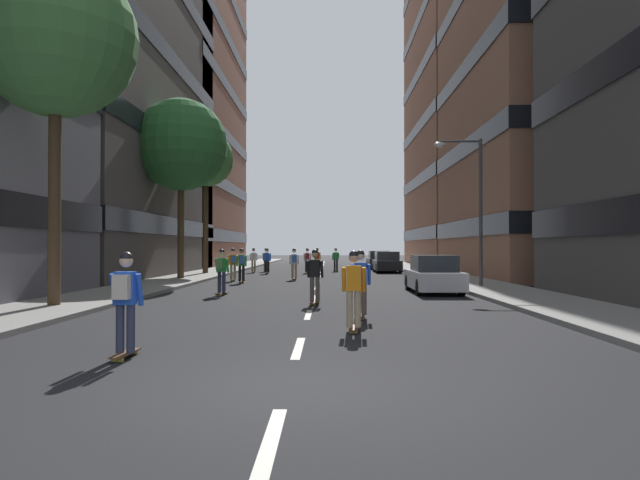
% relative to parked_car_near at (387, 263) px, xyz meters
% --- Properties ---
extents(ground_plane, '(174.74, 174.74, 0.00)m').
position_rel_parked_car_near_xyz_m(ground_plane, '(-4.81, -4.49, -0.70)').
color(ground_plane, black).
extents(sidewalk_left, '(3.20, 80.09, 0.14)m').
position_rel_parked_car_near_xyz_m(sidewalk_left, '(-12.41, -0.85, -0.63)').
color(sidewalk_left, gray).
rests_on(sidewalk_left, ground_plane).
extents(sidewalk_right, '(3.20, 80.09, 0.14)m').
position_rel_parked_car_near_xyz_m(sidewalk_right, '(2.80, -0.85, -0.63)').
color(sidewalk_right, gray).
rests_on(sidewalk_right, ground_plane).
extents(lane_markings, '(0.16, 67.20, 0.01)m').
position_rel_parked_car_near_xyz_m(lane_markings, '(-4.81, -3.11, -0.70)').
color(lane_markings, silver).
rests_on(lane_markings, ground_plane).
extents(building_left_mid, '(16.63, 22.69, 26.14)m').
position_rel_parked_car_near_xyz_m(building_left_mid, '(-22.27, -5.49, 12.46)').
color(building_left_mid, '#4C4744').
rests_on(building_left_mid, ground_plane).
extents(building_left_far, '(16.63, 23.01, 33.71)m').
position_rel_parked_car_near_xyz_m(building_left_far, '(-22.27, 13.38, 16.24)').
color(building_left_far, brown).
rests_on(building_left_far, ground_plane).
extents(building_right_mid, '(16.63, 17.45, 30.35)m').
position_rel_parked_car_near_xyz_m(building_right_mid, '(12.65, -5.49, 14.57)').
color(building_right_mid, '#9E6B51').
rests_on(building_right_mid, ground_plane).
extents(building_right_far, '(16.63, 19.12, 35.95)m').
position_rel_parked_car_near_xyz_m(building_right_far, '(12.65, 13.38, 17.37)').
color(building_right_far, '#9E6B51').
rests_on(building_right_far, ground_plane).
extents(parked_car_near, '(1.82, 4.40, 1.52)m').
position_rel_parked_car_near_xyz_m(parked_car_near, '(0.00, 0.00, 0.00)').
color(parked_car_near, black).
rests_on(parked_car_near, ground_plane).
extents(parked_car_mid, '(1.82, 4.40, 1.52)m').
position_rel_parked_car_near_xyz_m(parked_car_mid, '(0.00, 6.57, 0.00)').
color(parked_car_mid, black).
rests_on(parked_car_mid, ground_plane).
extents(parked_car_far, '(1.82, 4.40, 1.52)m').
position_rel_parked_car_near_xyz_m(parked_car_far, '(0.00, -18.19, 0.00)').
color(parked_car_far, silver).
rests_on(parked_car_far, ground_plane).
extents(street_tree_near, '(4.80, 4.80, 10.42)m').
position_rel_parked_car_near_xyz_m(street_tree_near, '(-12.41, -24.43, 7.42)').
color(street_tree_near, '#4C3823').
rests_on(street_tree_near, sidewalk_left).
extents(street_tree_mid, '(3.69, 3.69, 9.41)m').
position_rel_parked_car_near_xyz_m(street_tree_mid, '(-12.41, -4.09, 6.94)').
color(street_tree_mid, '#4C3823').
rests_on(street_tree_mid, sidewalk_left).
extents(street_tree_far, '(5.09, 5.09, 9.91)m').
position_rel_parked_car_near_xyz_m(street_tree_far, '(-12.41, -10.24, 6.78)').
color(street_tree_far, '#4C3823').
rests_on(street_tree_far, sidewalk_left).
extents(streetlamp_right, '(2.13, 0.30, 6.50)m').
position_rel_parked_car_near_xyz_m(streetlamp_right, '(2.11, -16.12, 3.44)').
color(streetlamp_right, '#3F3F44').
rests_on(streetlamp_right, sidewalk_right).
extents(skater_0, '(0.57, 0.92, 1.78)m').
position_rel_parked_car_near_xyz_m(skater_0, '(-8.71, -12.37, 0.32)').
color(skater_0, brown).
rests_on(skater_0, ground_plane).
extents(skater_1, '(0.56, 0.92, 1.78)m').
position_rel_parked_car_near_xyz_m(skater_1, '(-9.66, -0.77, 0.32)').
color(skater_1, brown).
rests_on(skater_1, ground_plane).
extents(skater_2, '(0.55, 0.92, 1.78)m').
position_rel_parked_car_near_xyz_m(skater_2, '(-8.51, -2.37, 0.29)').
color(skater_2, brown).
rests_on(skater_2, ground_plane).
extents(skater_3, '(0.57, 0.92, 1.78)m').
position_rel_parked_car_near_xyz_m(skater_3, '(-8.36, -19.58, 0.32)').
color(skater_3, brown).
rests_on(skater_3, ground_plane).
extents(skater_4, '(0.55, 0.91, 1.78)m').
position_rel_parked_car_near_xyz_m(skater_4, '(-3.42, -26.35, 0.29)').
color(skater_4, brown).
rests_on(skater_4, ground_plane).
extents(skater_5, '(0.57, 0.92, 1.78)m').
position_rel_parked_car_near_xyz_m(skater_5, '(-9.43, -10.79, 0.32)').
color(skater_5, brown).
rests_on(skater_5, ground_plane).
extents(skater_6, '(0.56, 0.92, 1.78)m').
position_rel_parked_car_near_xyz_m(skater_6, '(-4.70, -22.98, 0.29)').
color(skater_6, brown).
rests_on(skater_6, ground_plane).
extents(skater_7, '(0.56, 0.92, 1.78)m').
position_rel_parked_car_near_xyz_m(skater_7, '(-5.17, 3.59, 0.32)').
color(skater_7, brown).
rests_on(skater_7, ground_plane).
extents(skater_8, '(0.54, 0.90, 1.78)m').
position_rel_parked_car_near_xyz_m(skater_8, '(-7.65, -31.64, 0.32)').
color(skater_8, brown).
rests_on(skater_8, ground_plane).
extents(skater_9, '(0.54, 0.91, 1.78)m').
position_rel_parked_car_near_xyz_m(skater_9, '(-3.70, -28.60, 0.29)').
color(skater_9, brown).
rests_on(skater_9, ground_plane).
extents(skater_10, '(0.54, 0.91, 1.78)m').
position_rel_parked_car_near_xyz_m(skater_10, '(-8.94, 0.73, 0.29)').
color(skater_10, brown).
rests_on(skater_10, ground_plane).
extents(skater_11, '(0.53, 0.90, 1.78)m').
position_rel_parked_car_near_xyz_m(skater_11, '(-5.76, -1.41, 0.32)').
color(skater_11, brown).
rests_on(skater_11, ground_plane).
extents(skater_12, '(0.55, 0.92, 1.78)m').
position_rel_parked_car_near_xyz_m(skater_12, '(-6.20, -9.43, 0.32)').
color(skater_12, brown).
rests_on(skater_12, ground_plane).
extents(skater_13, '(0.57, 0.92, 1.78)m').
position_rel_parked_car_near_xyz_m(skater_13, '(-3.71, 1.55, 0.29)').
color(skater_13, brown).
rests_on(skater_13, ground_plane).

